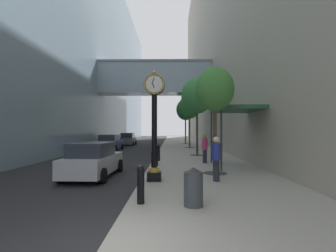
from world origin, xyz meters
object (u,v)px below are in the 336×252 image
(trash_bin, at_px, (193,186))
(street_tree_near, at_px, (215,90))
(bollard_fourth, at_px, (156,156))
(car_silver_mid, at_px, (93,160))
(bollard_third, at_px, (153,162))
(pedestrian_walking, at_px, (216,157))
(pedestrian_by_clock, at_px, (205,148))
(car_blue_far, at_px, (110,143))
(street_tree_mid_far, at_px, (190,107))
(bollard_fifth, at_px, (158,152))
(street_tree_far, at_px, (185,110))
(bollard_nearest, at_px, (141,184))
(street_tree_mid_near, at_px, (197,96))
(street_clock, at_px, (154,120))
(car_grey_near, at_px, (128,139))

(trash_bin, bearing_deg, street_tree_near, 74.31)
(bollard_fourth, relative_size, car_silver_mid, 0.25)
(bollard_third, relative_size, pedestrian_walking, 0.60)
(pedestrian_by_clock, relative_size, car_silver_mid, 0.41)
(car_silver_mid, distance_m, car_blue_far, 15.27)
(bollard_third, distance_m, street_tree_mid_far, 17.70)
(bollard_fifth, bearing_deg, bollard_third, -90.00)
(pedestrian_walking, relative_size, pedestrian_by_clock, 1.01)
(street_tree_near, height_order, street_tree_mid_far, street_tree_mid_far)
(pedestrian_by_clock, xyz_separation_m, car_silver_mid, (-5.68, -3.97, -0.29))
(car_silver_mid, bearing_deg, street_tree_mid_far, 71.71)
(bollard_fourth, relative_size, car_blue_far, 0.23)
(street_tree_far, bearing_deg, street_tree_mid_far, -90.00)
(bollard_nearest, relative_size, car_silver_mid, 0.25)
(car_blue_far, bearing_deg, street_tree_mid_near, -36.47)
(street_clock, xyz_separation_m, trash_bin, (1.29, -3.43, -1.91))
(bollard_fifth, xyz_separation_m, car_silver_mid, (-2.77, -5.09, 0.09))
(street_tree_mid_far, bearing_deg, street_tree_far, 90.00)
(trash_bin, bearing_deg, bollard_third, 105.86)
(bollard_fifth, bearing_deg, car_blue_far, 119.45)
(street_tree_near, distance_m, pedestrian_walking, 3.50)
(pedestrian_walking, relative_size, car_silver_mid, 0.41)
(bollard_fifth, xyz_separation_m, pedestrian_walking, (2.65, -6.64, 0.40))
(street_tree_mid_far, xyz_separation_m, car_grey_near, (-8.11, 6.59, -3.94))
(bollard_fourth, bearing_deg, street_tree_near, -39.23)
(street_tree_mid_far, relative_size, pedestrian_by_clock, 3.42)
(car_blue_far, bearing_deg, car_silver_mid, -79.32)
(car_grey_near, bearing_deg, street_tree_mid_near, -61.65)
(street_tree_mid_far, distance_m, pedestrian_walking, 19.08)
(bollard_fifth, bearing_deg, street_tree_near, -58.91)
(bollard_third, bearing_deg, car_grey_near, 102.46)
(car_blue_far, bearing_deg, bollard_nearest, -74.13)
(street_tree_mid_near, distance_m, street_tree_mid_far, 8.45)
(bollard_third, bearing_deg, street_tree_mid_far, 80.29)
(bollard_third, height_order, pedestrian_by_clock, pedestrian_by_clock)
(street_clock, height_order, bollard_nearest, street_clock)
(bollard_fourth, bearing_deg, pedestrian_walking, -57.70)
(street_tree_mid_near, bearing_deg, street_tree_far, 90.00)
(street_clock, bearing_deg, bollard_third, 95.59)
(street_tree_mid_far, height_order, car_blue_far, street_tree_mid_far)
(bollard_third, distance_m, pedestrian_walking, 3.20)
(street_clock, distance_m, street_tree_near, 3.57)
(bollard_fourth, bearing_deg, bollard_third, -90.00)
(bollard_fifth, relative_size, trash_bin, 1.01)
(street_tree_far, height_order, pedestrian_by_clock, street_tree_far)
(bollard_fifth, bearing_deg, bollard_fourth, -90.00)
(street_tree_far, distance_m, trash_bin, 30.88)
(bollard_third, relative_size, car_blue_far, 0.23)
(street_tree_far, xyz_separation_m, trash_bin, (-1.45, -30.53, -4.41))
(pedestrian_walking, xyz_separation_m, car_grey_near, (-7.86, 25.31, -0.26))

